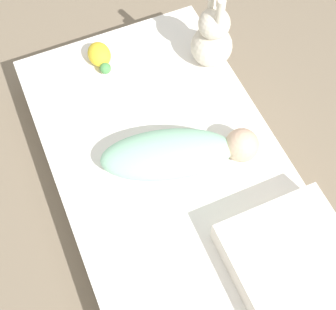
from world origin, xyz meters
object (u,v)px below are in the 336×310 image
(swaddled_baby, at_px, (177,152))
(pillow, at_px, (291,259))
(bunny_plush, at_px, (212,39))
(turtle_plush, at_px, (100,56))

(swaddled_baby, height_order, pillow, swaddled_baby)
(swaddled_baby, distance_m, bunny_plush, 0.51)
(bunny_plush, distance_m, turtle_plush, 0.47)
(swaddled_baby, xyz_separation_m, turtle_plush, (-0.55, -0.10, -0.02))
(swaddled_baby, bearing_deg, bunny_plush, 66.39)
(pillow, height_order, bunny_plush, bunny_plush)
(swaddled_baby, height_order, turtle_plush, swaddled_baby)
(swaddled_baby, xyz_separation_m, bunny_plush, (-0.38, 0.32, 0.06))
(bunny_plush, xyz_separation_m, turtle_plush, (-0.17, -0.43, -0.09))
(swaddled_baby, relative_size, bunny_plush, 1.66)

